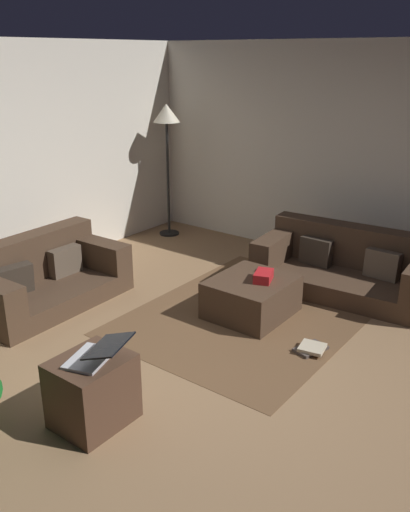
% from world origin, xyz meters
% --- Properties ---
extents(ground_plane, '(6.40, 6.40, 0.00)m').
position_xyz_m(ground_plane, '(0.00, 0.00, 0.00)').
color(ground_plane, '#93704C').
extents(corner_partition, '(0.12, 6.40, 2.60)m').
position_xyz_m(corner_partition, '(3.14, 0.00, 1.30)').
color(corner_partition, silver).
rests_on(corner_partition, ground_plane).
extents(couch_left, '(1.64, 0.90, 0.68)m').
position_xyz_m(couch_left, '(0.05, 2.25, 0.27)').
color(couch_left, '#473323').
rests_on(couch_left, ground_plane).
extents(couch_right, '(1.02, 1.91, 0.67)m').
position_xyz_m(couch_right, '(2.25, -0.13, 0.26)').
color(couch_right, '#473323').
rests_on(couch_right, ground_plane).
extents(ottoman, '(0.80, 0.71, 0.37)m').
position_xyz_m(ottoman, '(1.12, 0.37, 0.19)').
color(ottoman, '#473323').
rests_on(ottoman, ground_plane).
extents(gift_box, '(0.29, 0.23, 0.09)m').
position_xyz_m(gift_box, '(1.16, 0.26, 0.42)').
color(gift_box, red).
rests_on(gift_box, ottoman).
extents(tv_remote, '(0.10, 0.17, 0.02)m').
position_xyz_m(tv_remote, '(1.32, 0.37, 0.39)').
color(tv_remote, black).
rests_on(tv_remote, ottoman).
extents(side_table, '(0.52, 0.44, 0.50)m').
position_xyz_m(side_table, '(-0.98, 0.33, 0.25)').
color(side_table, '#4C3323').
rests_on(side_table, ground_plane).
extents(laptop, '(0.45, 0.48, 0.17)m').
position_xyz_m(laptop, '(-0.96, 0.28, 0.56)').
color(laptop, silver).
rests_on(laptop, side_table).
extents(book_stack, '(0.33, 0.27, 0.06)m').
position_xyz_m(book_stack, '(0.82, -0.45, 0.03)').
color(book_stack, '#4C423D').
rests_on(book_stack, ground_plane).
extents(corner_lamp, '(0.36, 0.36, 1.81)m').
position_xyz_m(corner_lamp, '(2.56, 2.69, 1.55)').
color(corner_lamp, black).
rests_on(corner_lamp, ground_plane).
extents(area_rug, '(2.60, 2.00, 0.01)m').
position_xyz_m(area_rug, '(1.12, 0.37, 0.00)').
color(area_rug, brown).
rests_on(area_rug, ground_plane).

